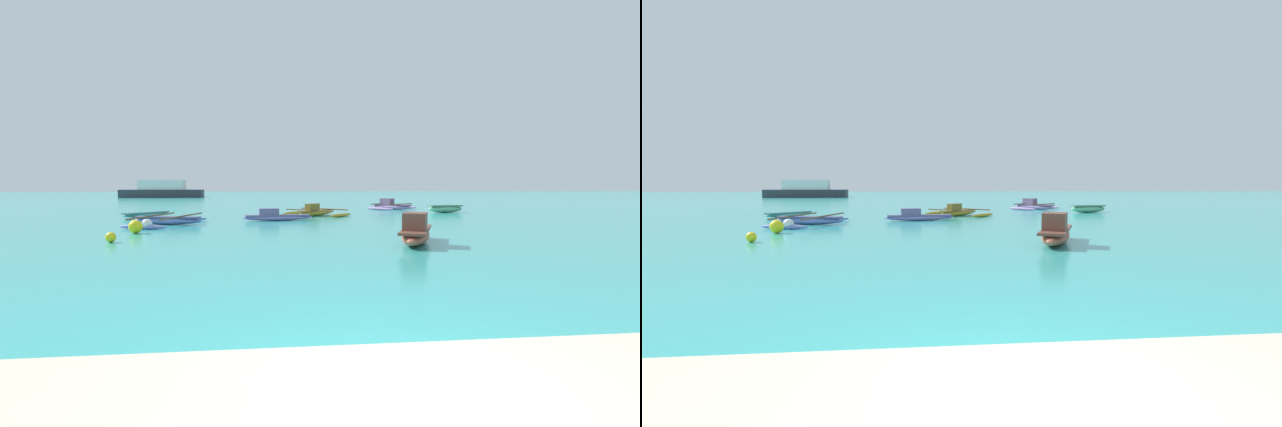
{
  "view_description": "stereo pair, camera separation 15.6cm",
  "coord_description": "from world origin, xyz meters",
  "views": [
    {
      "loc": [
        -1.16,
        -3.38,
        1.82
      ],
      "look_at": [
        1.43,
        19.98,
        0.25
      ],
      "focal_mm": 24.0,
      "sensor_mm": 36.0,
      "label": 1
    },
    {
      "loc": [
        -1.01,
        -3.4,
        1.82
      ],
      "look_at": [
        1.43,
        19.98,
        0.25
      ],
      "focal_mm": 24.0,
      "sensor_mm": 36.0,
      "label": 2
    }
  ],
  "objects": [
    {
      "name": "moored_boat_6",
      "position": [
        -0.98,
        18.56,
        0.22
      ],
      "size": [
        3.61,
        0.91,
        0.63
      ],
      "rotation": [
        0.0,
        0.0,
        0.13
      ],
      "color": "#A389DE",
      "rests_on": "ground_plane"
    },
    {
      "name": "moored_boat_2",
      "position": [
        10.19,
        23.73,
        0.28
      ],
      "size": [
        2.41,
        0.99,
        0.5
      ],
      "rotation": [
        0.0,
        0.0,
        0.09
      ],
      "color": "#6DC093",
      "rests_on": "ground_plane"
    },
    {
      "name": "moored_boat_5",
      "position": [
        3.26,
        9.41,
        0.35
      ],
      "size": [
        2.06,
        3.32,
        0.98
      ],
      "rotation": [
        0.0,
        0.0,
        1.15
      ],
      "color": "#AE563E",
      "rests_on": "ground_plane"
    },
    {
      "name": "mooring_buoy_1",
      "position": [
        -6.28,
        10.74,
        0.16
      ],
      "size": [
        0.33,
        0.33,
        0.33
      ],
      "color": "yellow",
      "rests_on": "ground_plane"
    },
    {
      "name": "moored_boat_0",
      "position": [
        1.38,
        21.72,
        0.24
      ],
      "size": [
        4.18,
        4.06,
        0.74
      ],
      "rotation": [
        0.0,
        0.0,
        0.85
      ],
      "color": "gold",
      "rests_on": "ground_plane"
    },
    {
      "name": "moored_boat_4",
      "position": [
        -5.97,
        16.9,
        0.2
      ],
      "size": [
        3.27,
        4.9,
        0.43
      ],
      "rotation": [
        0.0,
        0.0,
        -0.22
      ],
      "color": "#747DCE",
      "rests_on": "ground_plane"
    },
    {
      "name": "moored_boat_3",
      "position": [
        -8.3,
        21.77,
        0.17
      ],
      "size": [
        2.38,
        2.61,
        0.29
      ],
      "rotation": [
        0.0,
        0.0,
        0.86
      ],
      "color": "#51B0B9",
      "rests_on": "ground_plane"
    },
    {
      "name": "distant_ferry",
      "position": [
        -17.07,
        60.78,
        1.03
      ],
      "size": [
        11.53,
        2.54,
        2.54
      ],
      "color": "#2D333D",
      "rests_on": "ground_plane"
    },
    {
      "name": "mooring_buoy_2",
      "position": [
        -6.29,
        13.27,
        0.25
      ],
      "size": [
        0.51,
        0.51,
        0.51
      ],
      "color": "yellow",
      "rests_on": "ground_plane"
    },
    {
      "name": "ground_plane",
      "position": [
        0.0,
        0.0,
        0.0
      ],
      "size": [
        240.0,
        240.0,
        0.0
      ],
      "color": "#38ADA8"
    },
    {
      "name": "moored_boat_1",
      "position": [
        7.7,
        27.97,
        0.26
      ],
      "size": [
        4.02,
        3.9,
        0.81
      ],
      "rotation": [
        0.0,
        0.0,
        -0.89
      ],
      "color": "#B479B9",
      "rests_on": "ground_plane"
    },
    {
      "name": "mooring_buoy_0",
      "position": [
        -6.32,
        14.85,
        0.21
      ],
      "size": [
        0.43,
        0.43,
        0.43
      ],
      "color": "white",
      "rests_on": "ground_plane"
    }
  ]
}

